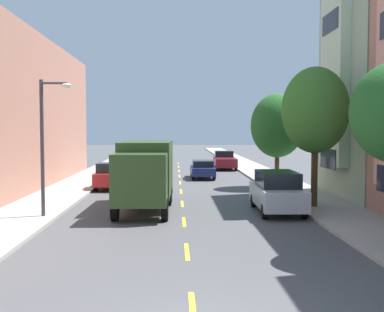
% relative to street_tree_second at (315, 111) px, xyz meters
% --- Properties ---
extents(ground_plane, '(160.00, 160.00, 0.00)m').
position_rel_street_tree_second_xyz_m(ground_plane, '(-6.40, 14.94, -4.80)').
color(ground_plane, '#4C4C4F').
extents(sidewalk_left, '(3.20, 120.00, 0.14)m').
position_rel_street_tree_second_xyz_m(sidewalk_left, '(-13.50, 12.94, -4.73)').
color(sidewalk_left, '#A39E93').
rests_on(sidewalk_left, ground_plane).
extents(sidewalk_right, '(3.20, 120.00, 0.14)m').
position_rel_street_tree_second_xyz_m(sidewalk_right, '(0.70, 12.94, -4.73)').
color(sidewalk_right, '#A39E93').
rests_on(sidewalk_right, ground_plane).
extents(lane_centerline_dashes, '(0.14, 47.20, 0.01)m').
position_rel_street_tree_second_xyz_m(lane_centerline_dashes, '(-6.40, 9.44, -4.79)').
color(lane_centerline_dashes, yellow).
rests_on(lane_centerline_dashes, ground_plane).
extents(street_tree_second, '(3.24, 3.24, 6.76)m').
position_rel_street_tree_second_xyz_m(street_tree_second, '(0.00, 0.00, 0.00)').
color(street_tree_second, '#47331E').
rests_on(street_tree_second, sidewalk_right).
extents(street_tree_third, '(3.52, 3.52, 6.10)m').
position_rel_street_tree_second_xyz_m(street_tree_third, '(0.00, 8.72, -0.68)').
color(street_tree_third, '#47331E').
rests_on(street_tree_third, sidewalk_right).
extents(street_lamp, '(1.35, 0.28, 5.88)m').
position_rel_street_tree_second_xyz_m(street_lamp, '(-12.33, -2.19, -1.19)').
color(street_lamp, '#38383D').
rests_on(street_lamp, sidewalk_left).
extents(delivery_box_truck, '(2.58, 7.53, 3.29)m').
position_rel_street_tree_second_xyz_m(delivery_box_truck, '(-8.19, 0.24, -2.92)').
color(delivery_box_truck, '#2D471E').
rests_on(delivery_box_truck, ground_plane).
extents(parked_wagon_teal, '(1.95, 4.75, 1.50)m').
position_rel_street_tree_second_xyz_m(parked_wagon_teal, '(-10.79, 29.31, -3.99)').
color(parked_wagon_teal, '#195B60').
rests_on(parked_wagon_teal, ground_plane).
extents(parked_pickup_red, '(2.02, 5.31, 1.73)m').
position_rel_street_tree_second_xyz_m(parked_pickup_red, '(-10.84, 8.86, -3.97)').
color(parked_pickup_red, '#AD1E1E').
rests_on(parked_pickup_red, ground_plane).
extents(parked_sedan_charcoal, '(1.81, 4.50, 1.43)m').
position_rel_street_tree_second_xyz_m(parked_sedan_charcoal, '(-10.70, 34.79, -4.05)').
color(parked_sedan_charcoal, '#333338').
rests_on(parked_sedan_charcoal, ground_plane).
extents(parked_suv_silver, '(2.02, 4.83, 1.93)m').
position_rel_street_tree_second_xyz_m(parked_suv_silver, '(-2.00, -0.91, -3.81)').
color(parked_suv_silver, '#B2B5BA').
rests_on(parked_suv_silver, ground_plane).
extents(parked_pickup_burgundy, '(2.15, 5.35, 1.73)m').
position_rel_street_tree_second_xyz_m(parked_pickup_burgundy, '(-1.95, 23.76, -3.97)').
color(parked_pickup_burgundy, maroon).
rests_on(parked_pickup_burgundy, ground_plane).
extents(moving_navy_sedan, '(1.80, 4.50, 1.43)m').
position_rel_street_tree_second_xyz_m(moving_navy_sedan, '(-4.60, 14.99, -4.05)').
color(moving_navy_sedan, navy).
rests_on(moving_navy_sedan, ground_plane).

